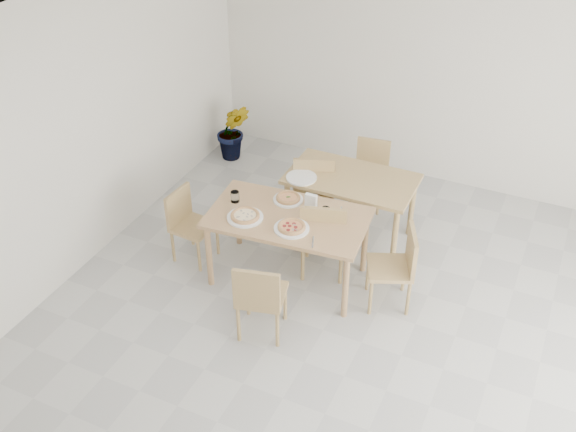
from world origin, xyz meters
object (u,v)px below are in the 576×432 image
at_px(chair_east, 399,263).
at_px(plate_mushroom, 245,217).
at_px(chair_back_n, 370,168).
at_px(plate_empty, 301,178).
at_px(chair_north, 313,195).
at_px(tumbler_b, 326,212).
at_px(potted_plant, 233,131).
at_px(chair_south, 260,295).
at_px(pizza_pepperoni, 292,226).
at_px(napkin_holder, 311,201).
at_px(chair_back_s, 324,233).
at_px(plate_margherita, 288,200).
at_px(plate_pepperoni, 292,228).
at_px(pizza_mushroom, 245,215).
at_px(tumbler_a, 235,197).
at_px(chair_west, 188,220).
at_px(main_table, 288,223).
at_px(pizza_margherita, 288,198).
at_px(second_table, 351,185).

distance_m(chair_east, plate_mushroom, 1.50).
bearing_deg(plate_mushroom, chair_back_n, 71.29).
bearing_deg(plate_empty, chair_back_n, 65.96).
relative_size(chair_north, tumbler_b, 8.66).
relative_size(plate_empty, potted_plant, 0.41).
bearing_deg(chair_south, pizza_pepperoni, -103.44).
height_order(napkin_holder, chair_back_s, chair_back_s).
xyz_separation_m(plate_margherita, plate_pepperoni, (0.23, -0.43, 0.00)).
relative_size(pizza_pepperoni, tumbler_b, 2.75).
relative_size(plate_pepperoni, pizza_mushroom, 0.94).
bearing_deg(plate_empty, tumbler_b, -47.63).
bearing_deg(tumbler_a, plate_empty, 58.09).
relative_size(chair_south, chair_west, 1.07).
height_order(chair_east, plate_pepperoni, chair_east).
bearing_deg(potted_plant, chair_north, -35.13).
bearing_deg(chair_south, napkin_holder, -104.41).
bearing_deg(plate_margherita, main_table, -65.38).
bearing_deg(plate_margherita, plate_mushroom, -118.28).
height_order(main_table, plate_pepperoni, plate_pepperoni).
xyz_separation_m(pizza_margherita, tumbler_a, (-0.46, -0.24, 0.02)).
bearing_deg(napkin_holder, pizza_mushroom, -138.17).
distance_m(chair_north, chair_back_n, 0.95).
distance_m(pizza_mushroom, potted_plant, 2.49).
xyz_separation_m(chair_south, chair_back_s, (0.18, 1.04, 0.03)).
bearing_deg(chair_back_s, tumbler_a, -6.10).
xyz_separation_m(main_table, chair_back_n, (0.27, 1.66, -0.22)).
bearing_deg(chair_back_n, tumbler_b, -94.21).
height_order(pizza_margherita, chair_back_s, chair_back_s).
bearing_deg(chair_west, pizza_mushroom, -92.33).
xyz_separation_m(main_table, tumbler_b, (0.33, 0.14, 0.13)).
height_order(tumbler_b, chair_back_s, chair_back_s).
distance_m(tumbler_b, potted_plant, 2.68).
bearing_deg(napkin_holder, chair_back_s, -19.88).
relative_size(chair_north, plate_empty, 2.78).
xyz_separation_m(tumbler_a, second_table, (0.88, 0.91, -0.15)).
xyz_separation_m(chair_south, tumbler_a, (-0.70, 0.87, 0.32)).
relative_size(chair_north, second_table, 0.66).
bearing_deg(plate_mushroom, chair_back_s, 29.90).
distance_m(chair_south, tumbler_a, 1.16).
xyz_separation_m(chair_north, plate_pepperoni, (0.18, -0.95, 0.24)).
xyz_separation_m(chair_north, chair_back_n, (0.34, 0.88, -0.06)).
height_order(chair_south, plate_pepperoni, chair_south).
distance_m(main_table, second_table, 0.97).
bearing_deg(plate_empty, chair_east, -25.01).
height_order(chair_south, chair_back_n, chair_south).
relative_size(pizza_margherita, chair_back_n, 0.36).
bearing_deg(chair_back_n, second_table, -93.87).
xyz_separation_m(pizza_mushroom, chair_back_s, (0.66, 0.38, -0.26)).
distance_m(plate_mushroom, pizza_pepperoni, 0.48).
bearing_deg(pizza_margherita, napkin_holder, -2.35).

